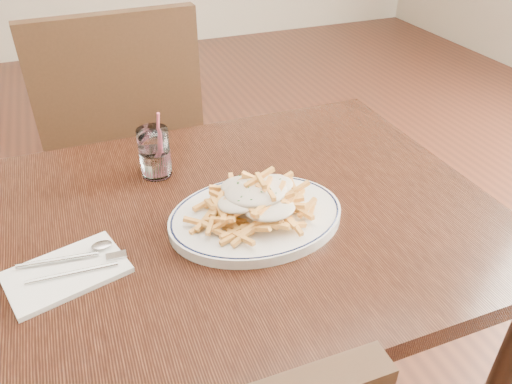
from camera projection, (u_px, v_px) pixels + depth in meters
name	position (u px, v px, depth m)	size (l,w,h in m)	color
table	(200.00, 250.00, 1.03)	(1.20, 0.80, 0.75)	black
chair_far	(123.00, 143.00, 1.61)	(0.49, 0.49, 1.01)	black
fries_plate	(256.00, 217.00, 0.97)	(0.42, 0.40, 0.02)	white
loaded_fries	(256.00, 197.00, 0.95)	(0.27, 0.25, 0.07)	#E9A447
napkin	(66.00, 272.00, 0.85)	(0.19, 0.13, 0.01)	white
cutlery	(65.00, 267.00, 0.85)	(0.19, 0.07, 0.01)	silver
water_glass	(155.00, 155.00, 1.10)	(0.07, 0.07, 0.15)	white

